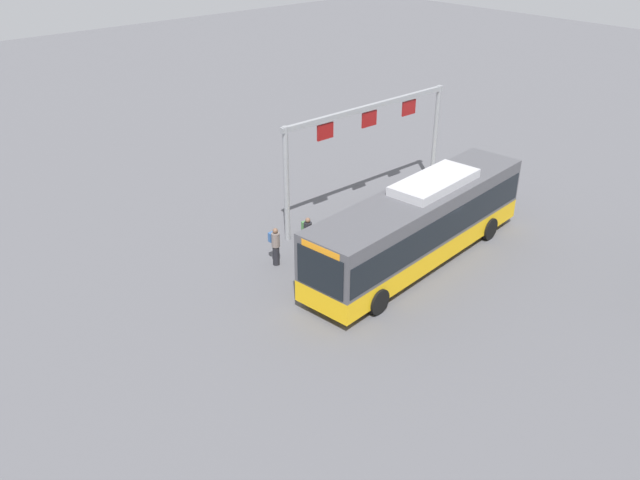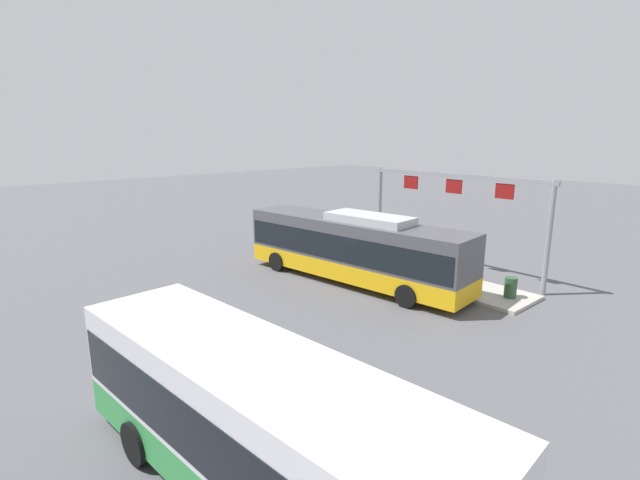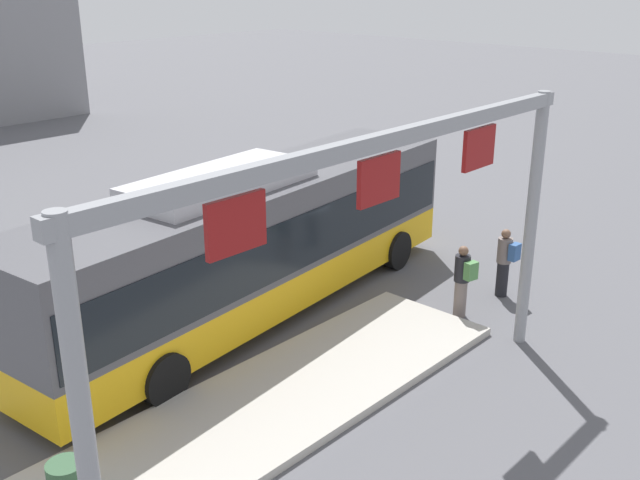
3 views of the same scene
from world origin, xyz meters
name	(u,v)px [view 2 (image 2 of 3)]	position (x,y,z in m)	size (l,w,h in m)	color
ground_plane	(353,282)	(0.00, 0.00, 0.00)	(120.00, 120.00, 0.00)	#56565B
platform_curb	(431,278)	(-2.38, -3.11, 0.08)	(10.00, 2.80, 0.16)	#B2ADA3
bus_main	(354,246)	(-0.01, 0.00, 1.81)	(12.19, 3.76, 3.46)	#EAAD14
bus_background_left	(254,418)	(-8.44, 11.43, 1.78)	(9.96, 3.25, 3.10)	green
person_boarding	(359,243)	(2.97, -3.54, 0.89)	(0.42, 0.58, 1.67)	slate
person_waiting_near	(341,238)	(4.59, -3.67, 0.89)	(0.36, 0.53, 1.67)	black
platform_sign_gantry	(453,200)	(-2.11, -5.08, 3.80)	(10.26, 0.24, 5.20)	gray
trash_bin	(511,287)	(-6.42, -3.21, 0.61)	(0.52, 0.52, 0.90)	#2D5133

